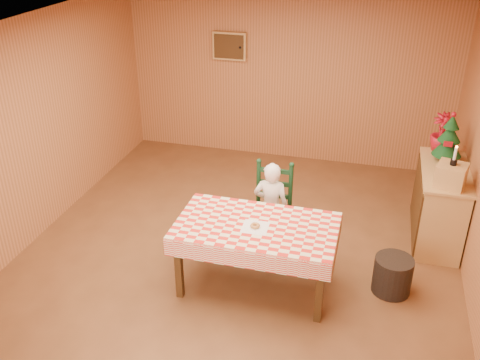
{
  "coord_description": "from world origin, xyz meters",
  "views": [
    {
      "loc": [
        1.36,
        -4.87,
        3.67
      ],
      "look_at": [
        0.0,
        0.2,
        0.95
      ],
      "focal_mm": 40.0,
      "sensor_mm": 36.0,
      "label": 1
    }
  ],
  "objects_px": {
    "seated_child": "(271,207)",
    "christmas_tree": "(449,139)",
    "shelf_unit": "(439,204)",
    "dining_table": "(256,232)",
    "storage_bin": "(392,275)",
    "crate": "(451,175)",
    "ladder_chair": "(272,209)"
  },
  "relations": [
    {
      "from": "dining_table",
      "to": "storage_bin",
      "type": "bearing_deg",
      "value": 11.56
    },
    {
      "from": "christmas_tree",
      "to": "dining_table",
      "type": "bearing_deg",
      "value": -137.68
    },
    {
      "from": "ladder_chair",
      "to": "shelf_unit",
      "type": "distance_m",
      "value": 2.02
    },
    {
      "from": "shelf_unit",
      "to": "crate",
      "type": "xyz_separation_m",
      "value": [
        0.01,
        -0.4,
        0.59
      ]
    },
    {
      "from": "seated_child",
      "to": "shelf_unit",
      "type": "xyz_separation_m",
      "value": [
        1.9,
        0.75,
        -0.1
      ]
    },
    {
      "from": "dining_table",
      "to": "ladder_chair",
      "type": "bearing_deg",
      "value": 90.0
    },
    {
      "from": "dining_table",
      "to": "storage_bin",
      "type": "height_order",
      "value": "dining_table"
    },
    {
      "from": "christmas_tree",
      "to": "shelf_unit",
      "type": "bearing_deg",
      "value": -91.98
    },
    {
      "from": "ladder_chair",
      "to": "seated_child",
      "type": "relative_size",
      "value": 0.96
    },
    {
      "from": "dining_table",
      "to": "christmas_tree",
      "type": "relative_size",
      "value": 2.67
    },
    {
      "from": "ladder_chair",
      "to": "dining_table",
      "type": "bearing_deg",
      "value": -90.0
    },
    {
      "from": "crate",
      "to": "storage_bin",
      "type": "bearing_deg",
      "value": -121.83
    },
    {
      "from": "crate",
      "to": "christmas_tree",
      "type": "height_order",
      "value": "christmas_tree"
    },
    {
      "from": "crate",
      "to": "christmas_tree",
      "type": "relative_size",
      "value": 0.48
    },
    {
      "from": "ladder_chair",
      "to": "storage_bin",
      "type": "relative_size",
      "value": 2.67
    },
    {
      "from": "seated_child",
      "to": "christmas_tree",
      "type": "bearing_deg",
      "value": -152.19
    },
    {
      "from": "dining_table",
      "to": "shelf_unit",
      "type": "distance_m",
      "value": 2.42
    },
    {
      "from": "crate",
      "to": "dining_table",
      "type": "bearing_deg",
      "value": -150.33
    },
    {
      "from": "ladder_chair",
      "to": "storage_bin",
      "type": "xyz_separation_m",
      "value": [
        1.41,
        -0.5,
        -0.3
      ]
    },
    {
      "from": "crate",
      "to": "shelf_unit",
      "type": "bearing_deg",
      "value": 91.23
    },
    {
      "from": "seated_child",
      "to": "dining_table",
      "type": "bearing_deg",
      "value": 90.0
    },
    {
      "from": "dining_table",
      "to": "storage_bin",
      "type": "xyz_separation_m",
      "value": [
        1.41,
        0.29,
        -0.49
      ]
    },
    {
      "from": "dining_table",
      "to": "crate",
      "type": "relative_size",
      "value": 5.52
    },
    {
      "from": "ladder_chair",
      "to": "christmas_tree",
      "type": "xyz_separation_m",
      "value": [
        1.9,
        0.95,
        0.71
      ]
    },
    {
      "from": "shelf_unit",
      "to": "christmas_tree",
      "type": "distance_m",
      "value": 0.79
    },
    {
      "from": "christmas_tree",
      "to": "storage_bin",
      "type": "height_order",
      "value": "christmas_tree"
    },
    {
      "from": "dining_table",
      "to": "ladder_chair",
      "type": "xyz_separation_m",
      "value": [
        0.0,
        0.79,
        -0.18
      ]
    },
    {
      "from": "ladder_chair",
      "to": "christmas_tree",
      "type": "relative_size",
      "value": 1.74
    },
    {
      "from": "dining_table",
      "to": "seated_child",
      "type": "relative_size",
      "value": 1.47
    },
    {
      "from": "dining_table",
      "to": "shelf_unit",
      "type": "height_order",
      "value": "shelf_unit"
    },
    {
      "from": "ladder_chair",
      "to": "shelf_unit",
      "type": "xyz_separation_m",
      "value": [
        1.9,
        0.7,
        -0.04
      ]
    },
    {
      "from": "storage_bin",
      "to": "crate",
      "type": "bearing_deg",
      "value": 58.17
    }
  ]
}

